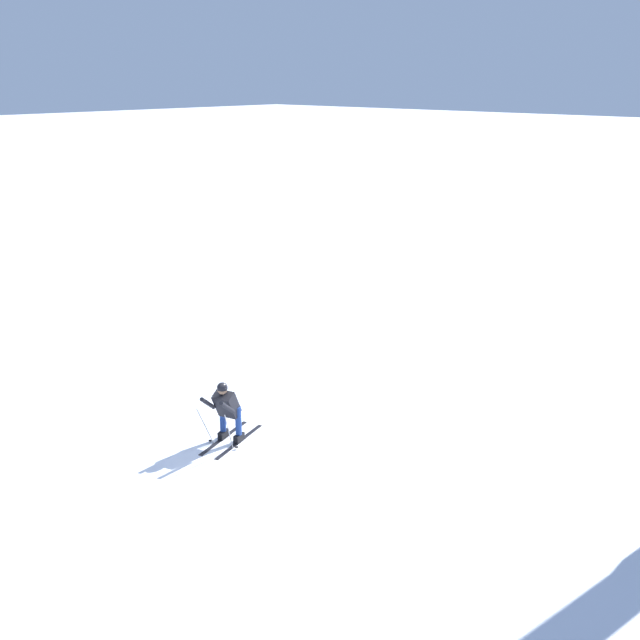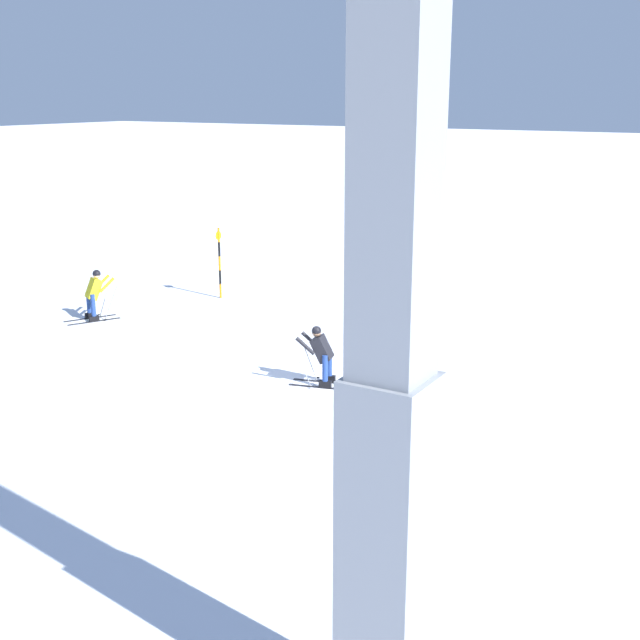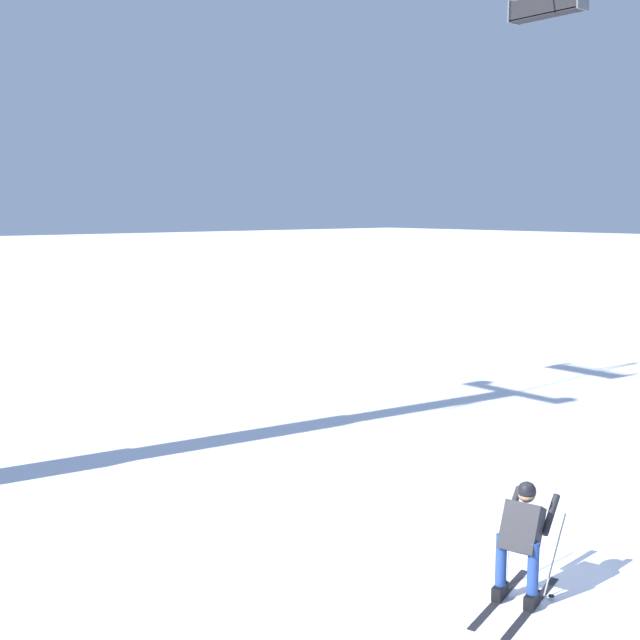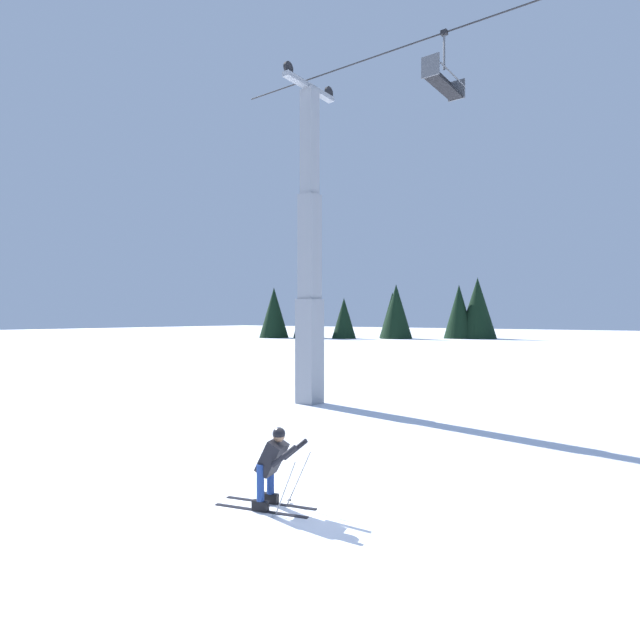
{
  "view_description": "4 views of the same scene",
  "coord_description": "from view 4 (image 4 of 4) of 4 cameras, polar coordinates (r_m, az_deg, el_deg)",
  "views": [
    {
      "loc": [
        9.25,
        10.22,
        7.27
      ],
      "look_at": [
        0.12,
        2.01,
        3.28
      ],
      "focal_mm": 42.61,
      "sensor_mm": 36.0,
      "label": 1
    },
    {
      "loc": [
        -9.09,
        14.69,
        6.48
      ],
      "look_at": [
        -0.51,
        0.28,
        1.84
      ],
      "focal_mm": 46.4,
      "sensor_mm": 36.0,
      "label": 2
    },
    {
      "loc": [
        -7.47,
        -5.83,
        4.53
      ],
      "look_at": [
        -0.51,
        2.33,
        3.03
      ],
      "focal_mm": 44.71,
      "sensor_mm": 36.0,
      "label": 3
    },
    {
      "loc": [
        5.84,
        -7.22,
        3.26
      ],
      "look_at": [
        -0.35,
        1.18,
        3.19
      ],
      "focal_mm": 28.92,
      "sensor_mm": 36.0,
      "label": 4
    }
  ],
  "objects": [
    {
      "name": "chairlift_seat_nearest",
      "position": [
        18.25,
        13.35,
        24.43
      ],
      "size": [
        0.61,
        2.11,
        1.82
      ],
      "color": "black"
    },
    {
      "name": "ground_plane",
      "position": [
        9.84,
        -2.59,
        -18.98
      ],
      "size": [
        260.0,
        260.0,
        0.0
      ],
      "primitive_type": "plane",
      "color": "white"
    },
    {
      "name": "tree_line_ridge",
      "position": [
        77.86,
        7.47,
        1.03
      ],
      "size": [
        31.27,
        20.84,
        9.58
      ],
      "color": "black",
      "rests_on": "ground_plane"
    },
    {
      "name": "lift_tower_near",
      "position": [
        19.43,
        -1.15,
        5.9
      ],
      "size": [
        0.78,
        2.92,
        12.32
      ],
      "color": "gray",
      "rests_on": "ground_plane"
    },
    {
      "name": "skier_carving_main",
      "position": [
        9.12,
        -5.27,
        -15.43
      ],
      "size": [
        1.78,
        0.98,
        1.5
      ],
      "color": "black",
      "rests_on": "ground_plane"
    }
  ]
}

